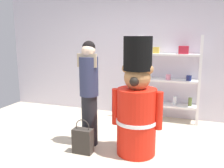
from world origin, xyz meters
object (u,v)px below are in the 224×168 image
(shopping_bag, at_px, (83,141))
(merchandise_shelf, at_px, (169,78))
(teddy_bear_guard, at_px, (137,106))
(person_shopper, at_px, (89,91))

(shopping_bag, bearing_deg, merchandise_shelf, 62.31)
(teddy_bear_guard, xyz_separation_m, shopping_bag, (-0.73, -0.25, -0.53))
(merchandise_shelf, bearing_deg, shopping_bag, -117.69)
(person_shopper, bearing_deg, merchandise_shelf, 57.26)
(shopping_bag, bearing_deg, person_shopper, 95.05)
(person_shopper, height_order, shopping_bag, person_shopper)
(merchandise_shelf, distance_m, shopping_bag, 2.24)
(person_shopper, distance_m, shopping_bag, 0.74)
(merchandise_shelf, xyz_separation_m, teddy_bear_guard, (-0.26, -1.64, -0.14))
(teddy_bear_guard, distance_m, person_shopper, 0.77)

